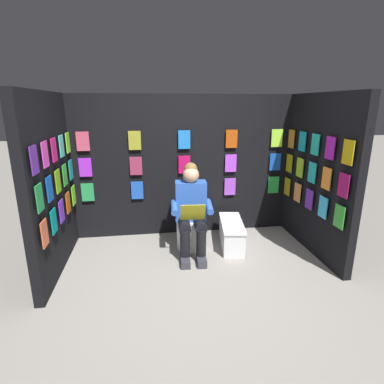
# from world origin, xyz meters

# --- Properties ---
(ground_plane) EXTENTS (30.00, 30.00, 0.00)m
(ground_plane) POSITION_xyz_m (0.00, 0.00, 0.00)
(ground_plane) COLOR gray
(display_wall_back) EXTENTS (3.26, 0.14, 2.05)m
(display_wall_back) POSITION_xyz_m (0.00, -1.68, 1.02)
(display_wall_back) COLOR black
(display_wall_back) RESTS_ON ground
(display_wall_left) EXTENTS (0.14, 1.63, 2.05)m
(display_wall_left) POSITION_xyz_m (-1.63, -0.82, 1.02)
(display_wall_left) COLOR black
(display_wall_left) RESTS_ON ground
(display_wall_right) EXTENTS (0.14, 1.63, 2.05)m
(display_wall_right) POSITION_xyz_m (1.63, -0.82, 1.02)
(display_wall_right) COLOR black
(display_wall_right) RESTS_ON ground
(toilet) EXTENTS (0.42, 0.57, 0.77)m
(toilet) POSITION_xyz_m (-0.02, -1.17, 0.33)
(toilet) COLOR white
(toilet) RESTS_ON ground
(person_reading) EXTENTS (0.54, 0.70, 1.19)m
(person_reading) POSITION_xyz_m (-0.00, -0.94, 0.60)
(person_reading) COLOR blue
(person_reading) RESTS_ON ground
(comic_longbox_near) EXTENTS (0.42, 0.84, 0.35)m
(comic_longbox_near) POSITION_xyz_m (-0.59, -1.07, 0.18)
(comic_longbox_near) COLOR silver
(comic_longbox_near) RESTS_ON ground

